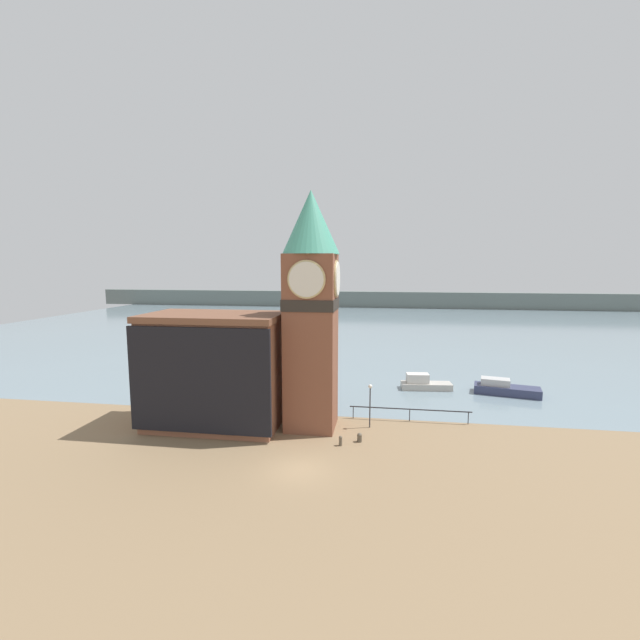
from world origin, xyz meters
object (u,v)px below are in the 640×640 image
at_px(clock_tower, 311,305).
at_px(pier_building, 215,370).
at_px(lamp_post, 370,397).
at_px(mooring_bollard_far, 341,440).
at_px(boat_far, 504,389).
at_px(mooring_bollard_near, 360,437).
at_px(boat_near, 424,383).

height_order(clock_tower, pier_building, clock_tower).
relative_size(pier_building, lamp_post, 3.08).
distance_m(pier_building, mooring_bollard_far, 11.77).
relative_size(boat_far, mooring_bollard_far, 8.94).
xyz_separation_m(clock_tower, boat_far, (18.14, 11.72, -9.45)).
relative_size(mooring_bollard_near, lamp_post, 0.19).
relative_size(boat_near, mooring_bollard_far, 7.29).
height_order(boat_near, boat_far, boat_near).
height_order(clock_tower, mooring_bollard_far, clock_tower).
bearing_deg(mooring_bollard_near, mooring_bollard_far, -146.45).
bearing_deg(boat_far, mooring_bollard_far, -123.11).
xyz_separation_m(clock_tower, lamp_post, (4.74, 0.50, -7.49)).
bearing_deg(boat_near, mooring_bollard_near, -116.97).
bearing_deg(mooring_bollard_far, mooring_bollard_near, 33.55).
bearing_deg(lamp_post, clock_tower, -174.04).
relative_size(pier_building, boat_near, 2.06).
height_order(boat_near, mooring_bollard_far, boat_near).
distance_m(mooring_bollard_near, mooring_bollard_far, 1.62).
bearing_deg(mooring_bollard_near, clock_tower, 148.36).
height_order(mooring_bollard_far, lamp_post, lamp_post).
bearing_deg(mooring_bollard_far, boat_far, 44.51).
height_order(pier_building, mooring_bollard_near, pier_building).
height_order(clock_tower, mooring_bollard_near, clock_tower).
relative_size(boat_far, lamp_post, 1.83).
distance_m(boat_near, lamp_post, 13.20).
bearing_deg(boat_near, pier_building, -148.83).
xyz_separation_m(boat_far, mooring_bollard_near, (-14.04, -14.24, -0.23)).
xyz_separation_m(boat_far, mooring_bollard_far, (-15.39, -15.13, -0.19)).
xyz_separation_m(clock_tower, mooring_bollard_near, (4.09, -2.52, -9.68)).
height_order(boat_near, mooring_bollard_near, boat_near).
relative_size(boat_near, mooring_bollard_near, 7.83).
bearing_deg(mooring_bollard_far, pier_building, 166.27).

